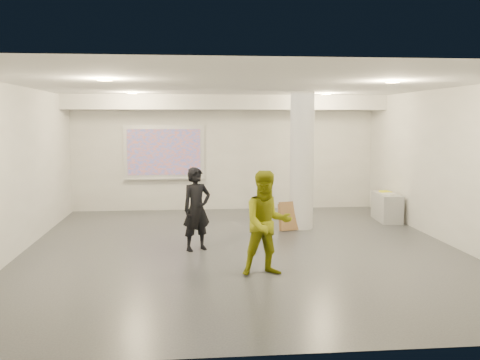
{
  "coord_description": "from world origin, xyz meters",
  "views": [
    {
      "loc": [
        -1.0,
        -9.66,
        2.4
      ],
      "look_at": [
        0.0,
        0.4,
        1.25
      ],
      "focal_mm": 40.0,
      "sensor_mm": 36.0,
      "label": 1
    }
  ],
  "objects": [
    {
      "name": "floor",
      "position": [
        0.0,
        0.0,
        0.0
      ],
      "size": [
        8.0,
        9.0,
        0.01
      ],
      "primitive_type": "cube",
      "color": "#33363B",
      "rests_on": "ground"
    },
    {
      "name": "ceiling",
      "position": [
        0.0,
        0.0,
        3.0
      ],
      "size": [
        8.0,
        9.0,
        0.01
      ],
      "primitive_type": "cube",
      "color": "white",
      "rests_on": "floor"
    },
    {
      "name": "wall_back",
      "position": [
        0.0,
        4.5,
        1.5
      ],
      "size": [
        8.0,
        0.01,
        3.0
      ],
      "primitive_type": "cube",
      "color": "silver",
      "rests_on": "floor"
    },
    {
      "name": "wall_front",
      "position": [
        0.0,
        -4.5,
        1.5
      ],
      "size": [
        8.0,
        0.01,
        3.0
      ],
      "primitive_type": "cube",
      "color": "silver",
      "rests_on": "floor"
    },
    {
      "name": "wall_left",
      "position": [
        -4.0,
        0.0,
        1.5
      ],
      "size": [
        0.01,
        9.0,
        3.0
      ],
      "primitive_type": "cube",
      "color": "silver",
      "rests_on": "floor"
    },
    {
      "name": "wall_right",
      "position": [
        4.0,
        0.0,
        1.5
      ],
      "size": [
        0.01,
        9.0,
        3.0
      ],
      "primitive_type": "cube",
      "color": "silver",
      "rests_on": "floor"
    },
    {
      "name": "soffit_band",
      "position": [
        0.0,
        3.95,
        2.82
      ],
      "size": [
        8.0,
        1.1,
        0.36
      ],
      "primitive_type": "cube",
      "color": "silver",
      "rests_on": "ceiling"
    },
    {
      "name": "downlight_nw",
      "position": [
        -2.2,
        2.5,
        2.98
      ],
      "size": [
        0.22,
        0.22,
        0.02
      ],
      "primitive_type": "cylinder",
      "color": "#FFDC90",
      "rests_on": "ceiling"
    },
    {
      "name": "downlight_ne",
      "position": [
        2.2,
        2.5,
        2.98
      ],
      "size": [
        0.22,
        0.22,
        0.02
      ],
      "primitive_type": "cylinder",
      "color": "#FFDC90",
      "rests_on": "ceiling"
    },
    {
      "name": "downlight_sw",
      "position": [
        -2.2,
        -1.5,
        2.98
      ],
      "size": [
        0.22,
        0.22,
        0.02
      ],
      "primitive_type": "cylinder",
      "color": "#FFDC90",
      "rests_on": "ceiling"
    },
    {
      "name": "downlight_se",
      "position": [
        2.2,
        -1.5,
        2.98
      ],
      "size": [
        0.22,
        0.22,
        0.02
      ],
      "primitive_type": "cylinder",
      "color": "#FFDC90",
      "rests_on": "ceiling"
    },
    {
      "name": "column",
      "position": [
        1.5,
        1.8,
        1.5
      ],
      "size": [
        0.52,
        0.52,
        3.0
      ],
      "primitive_type": "cylinder",
      "color": "silver",
      "rests_on": "floor"
    },
    {
      "name": "projection_screen",
      "position": [
        -1.6,
        4.45,
        1.53
      ],
      "size": [
        2.1,
        0.13,
        1.42
      ],
      "color": "silver",
      "rests_on": "wall_back"
    },
    {
      "name": "credenza",
      "position": [
        3.72,
        2.48,
        0.33
      ],
      "size": [
        0.55,
        1.15,
        0.65
      ],
      "primitive_type": "cube",
      "rotation": [
        0.0,
        0.0,
        -0.08
      ],
      "color": "#979A9C",
      "rests_on": "floor"
    },
    {
      "name": "papers_stack",
      "position": [
        3.73,
        2.34,
        0.66
      ],
      "size": [
        0.35,
        0.4,
        0.02
      ],
      "primitive_type": "cube",
      "rotation": [
        0.0,
        0.0,
        0.31
      ],
      "color": "silver",
      "rests_on": "credenza"
    },
    {
      "name": "postit_pad",
      "position": [
        3.76,
        2.69,
        0.67
      ],
      "size": [
        0.24,
        0.31,
        0.03
      ],
      "primitive_type": "cube",
      "rotation": [
        0.0,
        0.0,
        0.1
      ],
      "color": "#F3FB13",
      "rests_on": "credenza"
    },
    {
      "name": "cardboard_back",
      "position": [
        1.22,
        1.66,
        0.29
      ],
      "size": [
        0.55,
        0.3,
        0.58
      ],
      "primitive_type": "cube",
      "rotation": [
        -0.15,
        0.0,
        0.33
      ],
      "color": "brown",
      "rests_on": "floor"
    },
    {
      "name": "cardboard_front",
      "position": [
        1.26,
        1.62,
        0.31
      ],
      "size": [
        0.6,
        0.32,
        0.63
      ],
      "primitive_type": "cube",
      "rotation": [
        -0.2,
        0.0,
        0.26
      ],
      "color": "brown",
      "rests_on": "floor"
    },
    {
      "name": "woman",
      "position": [
        -0.84,
        0.02,
        0.77
      ],
      "size": [
        0.66,
        0.58,
        1.53
      ],
      "primitive_type": "imported",
      "rotation": [
        0.0,
        0.0,
        0.48
      ],
      "color": "black",
      "rests_on": "floor"
    },
    {
      "name": "man",
      "position": [
        0.21,
        -1.67,
        0.81
      ],
      "size": [
        0.86,
        0.71,
        1.62
      ],
      "primitive_type": "imported",
      "rotation": [
        0.0,
        0.0,
        0.13
      ],
      "color": "#939913",
      "rests_on": "floor"
    }
  ]
}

